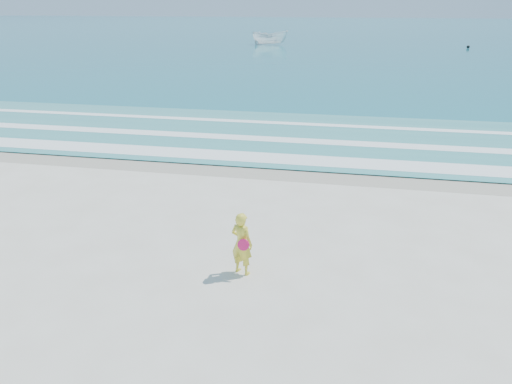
# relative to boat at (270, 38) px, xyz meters

# --- Properties ---
(ground) EXTENTS (400.00, 400.00, 0.00)m
(ground) POSITION_rel_boat_xyz_m (10.40, -65.79, -1.04)
(ground) COLOR silver
(ground) RESTS_ON ground
(wet_sand) EXTENTS (400.00, 2.40, 0.00)m
(wet_sand) POSITION_rel_boat_xyz_m (10.40, -56.79, -1.04)
(wet_sand) COLOR #B2A893
(wet_sand) RESTS_ON ground
(ocean) EXTENTS (400.00, 190.00, 0.04)m
(ocean) POSITION_rel_boat_xyz_m (10.40, 39.21, -1.02)
(ocean) COLOR #19727F
(ocean) RESTS_ON ground
(shallow) EXTENTS (400.00, 10.00, 0.01)m
(shallow) POSITION_rel_boat_xyz_m (10.40, -51.79, -0.99)
(shallow) COLOR #59B7AD
(shallow) RESTS_ON ocean
(foam_near) EXTENTS (400.00, 1.40, 0.01)m
(foam_near) POSITION_rel_boat_xyz_m (10.40, -55.49, -0.99)
(foam_near) COLOR white
(foam_near) RESTS_ON shallow
(foam_mid) EXTENTS (400.00, 0.90, 0.01)m
(foam_mid) POSITION_rel_boat_xyz_m (10.40, -52.59, -0.99)
(foam_mid) COLOR white
(foam_mid) RESTS_ON shallow
(foam_far) EXTENTS (400.00, 0.60, 0.01)m
(foam_far) POSITION_rel_boat_xyz_m (10.40, -49.29, -0.99)
(foam_far) COLOR white
(foam_far) RESTS_ON shallow
(boat) EXTENTS (5.32, 2.36, 2.00)m
(boat) POSITION_rel_boat_xyz_m (0.00, 0.00, 0.00)
(boat) COLOR white
(boat) RESTS_ON ocean
(buoy) EXTENTS (0.42, 0.42, 0.42)m
(buoy) POSITION_rel_boat_xyz_m (27.10, -0.91, -0.79)
(buoy) COLOR black
(buoy) RESTS_ON ocean
(woman) EXTENTS (0.65, 0.54, 1.52)m
(woman) POSITION_rel_boat_xyz_m (10.65, -64.47, -0.28)
(woman) COLOR yellow
(woman) RESTS_ON ground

